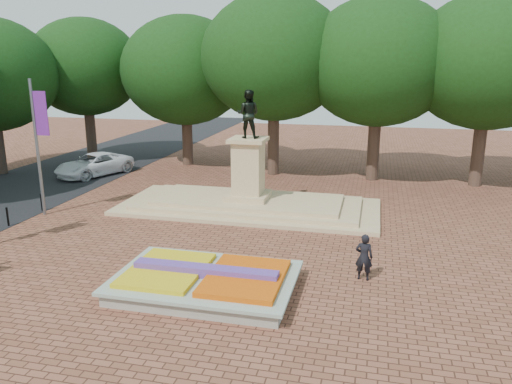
% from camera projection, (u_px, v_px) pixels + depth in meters
% --- Properties ---
extents(ground, '(90.00, 90.00, 0.00)m').
position_uv_depth(ground, '(198.00, 266.00, 19.75)').
color(ground, brown).
rests_on(ground, ground).
extents(flower_bed, '(6.30, 4.30, 0.91)m').
position_uv_depth(flower_bed, '(206.00, 281.00, 17.54)').
color(flower_bed, gray).
rests_on(flower_bed, ground).
extents(monument, '(14.00, 6.00, 6.40)m').
position_uv_depth(monument, '(248.00, 193.00, 27.04)').
color(monument, tan).
rests_on(monument, ground).
extents(tree_row_back, '(44.80, 8.80, 10.43)m').
position_uv_depth(tree_row_back, '(317.00, 78.00, 34.41)').
color(tree_row_back, '#3B2920').
rests_on(tree_row_back, ground).
extents(van, '(4.47, 6.08, 1.54)m').
position_uv_depth(van, '(94.00, 165.00, 34.96)').
color(van, white).
rests_on(van, ground).
extents(pedestrian, '(0.68, 0.48, 1.77)m').
position_uv_depth(pedestrian, '(364.00, 257.00, 18.30)').
color(pedestrian, black).
rests_on(pedestrian, ground).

